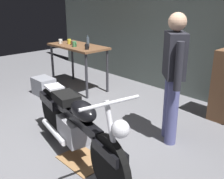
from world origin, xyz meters
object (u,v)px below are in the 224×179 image
(mug_yellow_tall, at_px, (69,42))
(mug_brown_stoneware, at_px, (73,43))
(motorcycle, at_px, (75,124))
(mug_green_speckled, at_px, (75,44))
(person_standing, at_px, (173,74))
(bottle, at_px, (88,42))
(mug_black_matte, at_px, (87,47))
(mug_white_ceramic, at_px, (61,41))
(storage_bin, at_px, (44,86))

(mug_yellow_tall, height_order, mug_brown_stoneware, mug_yellow_tall)
(motorcycle, bearing_deg, mug_green_speckled, 154.77)
(person_standing, distance_m, bottle, 2.36)
(motorcycle, relative_size, bottle, 8.98)
(mug_black_matte, relative_size, mug_green_speckled, 0.92)
(mug_white_ceramic, relative_size, mug_black_matte, 1.02)
(mug_brown_stoneware, bearing_deg, motorcycle, -35.47)
(mug_green_speckled, bearing_deg, mug_black_matte, 0.57)
(person_standing, relative_size, mug_brown_stoneware, 14.85)
(person_standing, bearing_deg, motorcycle, 110.18)
(person_standing, xyz_separation_m, mug_green_speckled, (-2.47, 0.26, 0.03))
(person_standing, bearing_deg, mug_black_matte, 36.26)
(storage_bin, xyz_separation_m, mug_yellow_tall, (-0.10, 0.72, 0.78))
(mug_green_speckled, distance_m, bottle, 0.26)
(mug_brown_stoneware, height_order, mug_green_speckled, mug_green_speckled)
(mug_yellow_tall, bearing_deg, storage_bin, -81.81)
(mug_yellow_tall, bearing_deg, mug_green_speckled, -18.07)
(person_standing, bearing_deg, storage_bin, 50.99)
(person_standing, height_order, mug_black_matte, person_standing)
(storage_bin, relative_size, mug_black_matte, 4.13)
(motorcycle, relative_size, mug_black_matte, 20.31)
(motorcycle, distance_m, mug_brown_stoneware, 2.69)
(person_standing, height_order, mug_yellow_tall, person_standing)
(mug_brown_stoneware, distance_m, mug_black_matte, 0.58)
(mug_green_speckled, bearing_deg, person_standing, -6.11)
(storage_bin, bearing_deg, bottle, 64.37)
(storage_bin, xyz_separation_m, bottle, (0.39, 0.81, 0.83))
(mug_white_ceramic, height_order, mug_black_matte, mug_black_matte)
(mug_black_matte, xyz_separation_m, bottle, (-0.23, 0.20, 0.04))
(mug_brown_stoneware, bearing_deg, mug_black_matte, -9.26)
(mug_white_ceramic, bearing_deg, motorcycle, -30.28)
(person_standing, bearing_deg, mug_green_speckled, 37.48)
(mug_green_speckled, xyz_separation_m, bottle, (0.16, 0.20, 0.05))
(motorcycle, relative_size, mug_brown_stoneware, 19.24)
(mug_yellow_tall, distance_m, mug_green_speckled, 0.35)
(storage_bin, distance_m, mug_green_speckled, 1.02)
(mug_green_speckled, bearing_deg, mug_white_ceramic, 179.95)
(mug_yellow_tall, relative_size, mug_green_speckled, 0.96)
(motorcycle, relative_size, person_standing, 1.30)
(person_standing, distance_m, mug_brown_stoneware, 2.68)
(mug_yellow_tall, xyz_separation_m, bottle, (0.50, 0.09, 0.05))
(storage_bin, bearing_deg, mug_yellow_tall, 98.19)
(person_standing, relative_size, storage_bin, 3.80)
(motorcycle, bearing_deg, mug_black_matte, 148.55)
(mug_green_speckled, relative_size, bottle, 0.48)
(motorcycle, distance_m, person_standing, 1.36)
(mug_brown_stoneware, relative_size, bottle, 0.47)
(storage_bin, xyz_separation_m, mug_brown_stoneware, (0.04, 0.71, 0.78))
(storage_bin, bearing_deg, mug_black_matte, 45.15)
(motorcycle, height_order, person_standing, person_standing)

